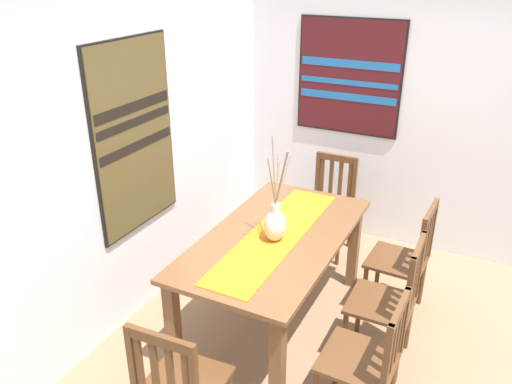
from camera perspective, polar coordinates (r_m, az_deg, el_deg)
The scene contains 12 objects.
ground_plane at distance 3.83m, azimuth 12.24°, elevation -18.45°, with size 6.40×6.40×0.03m, color #8E7051.
wall_back at distance 3.86m, azimuth -13.41°, elevation 5.63°, with size 6.40×0.12×2.70m, color silver.
wall_side at distance 4.82m, azimuth 19.70°, elevation 8.63°, with size 0.12×6.40×2.70m, color silver.
dining_table at distance 3.69m, azimuth 2.18°, elevation -6.44°, with size 1.70×0.91×0.78m.
table_runner at distance 3.63m, azimuth 2.21°, elevation -4.79°, with size 1.56×0.36×0.01m, color orange.
centerpiece_vase at distance 3.51m, azimuth 2.16°, elevation -3.51°, with size 0.28×0.19×0.74m.
chair_1 at distance 3.58m, azimuth 14.85°, elevation -11.56°, with size 0.42×0.42×0.96m.
chair_2 at distance 4.07m, azimuth 16.38°, elevation -7.10°, with size 0.44×0.44×0.95m.
chair_3 at distance 4.81m, azimuth 8.25°, elevation -1.23°, with size 0.42×0.42×0.92m.
chair_4 at distance 3.14m, azimuth 12.45°, elevation -17.80°, with size 0.43×0.43×0.90m.
painting_on_back_wall at distance 3.75m, azimuth -13.47°, elevation 6.01°, with size 0.84×0.05×1.38m.
painting_on_side_wall at distance 4.86m, azimuth 10.37°, elevation 12.51°, with size 0.05×0.97×1.05m.
Camera 1 is at (-2.77, -0.54, 2.57)m, focal length 35.79 mm.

